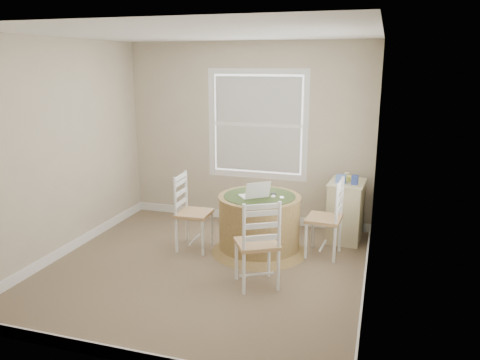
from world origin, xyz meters
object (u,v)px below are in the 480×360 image
(chair_near, at_px, (257,243))
(chair_right, at_px, (324,218))
(chair_left, at_px, (194,213))
(round_table, at_px, (259,221))
(corner_chest, at_px, (346,211))
(laptop, at_px, (255,195))

(chair_near, distance_m, chair_right, 1.16)
(chair_left, xyz_separation_m, chair_right, (1.59, 0.27, 0.00))
(round_table, height_order, corner_chest, corner_chest)
(chair_left, bearing_deg, round_table, -81.50)
(chair_left, xyz_separation_m, corner_chest, (1.80, 0.89, -0.07))
(round_table, relative_size, chair_right, 1.26)
(chair_left, height_order, chair_near, same)
(round_table, xyz_separation_m, chair_near, (0.21, -0.89, 0.08))
(chair_near, bearing_deg, chair_left, -66.00)
(chair_left, bearing_deg, laptop, -85.39)
(round_table, xyz_separation_m, chair_left, (-0.81, -0.15, 0.08))
(chair_near, relative_size, chair_right, 1.00)
(round_table, bearing_deg, laptop, -144.91)
(round_table, bearing_deg, chair_near, -94.31)
(round_table, distance_m, chair_left, 0.83)
(chair_near, bearing_deg, round_table, -106.72)
(chair_near, xyz_separation_m, corner_chest, (0.78, 1.62, -0.07))
(chair_right, distance_m, laptop, 0.89)
(laptop, bearing_deg, chair_right, 153.84)
(round_table, relative_size, laptop, 2.85)
(round_table, height_order, chair_right, chair_right)
(chair_near, bearing_deg, chair_right, -149.32)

